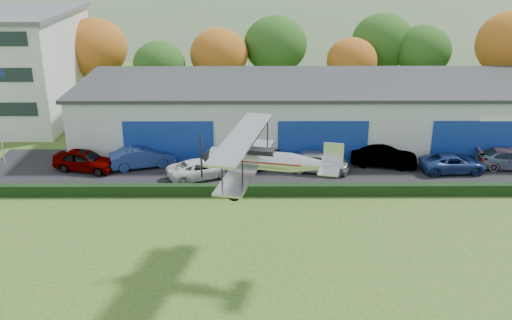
{
  "coord_description": "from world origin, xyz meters",
  "views": [
    {
      "loc": [
        -0.42,
        -20.34,
        16.76
      ],
      "look_at": [
        -0.26,
        10.76,
        4.74
      ],
      "focal_mm": 40.42,
      "sensor_mm": 36.0,
      "label": 1
    }
  ],
  "objects_px": {
    "car_0": "(85,160)",
    "car_6": "(453,163)",
    "car_3": "(271,157)",
    "car_2": "(201,169)",
    "car_7": "(511,159)",
    "car_4": "(318,162)",
    "car_5": "(384,156)",
    "biplane": "(263,158)",
    "hangar": "(315,111)",
    "car_1": "(142,157)"
  },
  "relations": [
    {
      "from": "car_2",
      "to": "car_6",
      "type": "distance_m",
      "value": 19.18
    },
    {
      "from": "car_4",
      "to": "hangar",
      "type": "bearing_deg",
      "value": 8.95
    },
    {
      "from": "car_4",
      "to": "car_6",
      "type": "relative_size",
      "value": 0.96
    },
    {
      "from": "car_5",
      "to": "car_6",
      "type": "bearing_deg",
      "value": -89.67
    },
    {
      "from": "car_4",
      "to": "biplane",
      "type": "height_order",
      "value": "biplane"
    },
    {
      "from": "hangar",
      "to": "car_3",
      "type": "bearing_deg",
      "value": -122.58
    },
    {
      "from": "car_7",
      "to": "biplane",
      "type": "relative_size",
      "value": 0.61
    },
    {
      "from": "car_6",
      "to": "car_7",
      "type": "bearing_deg",
      "value": -85.76
    },
    {
      "from": "car_4",
      "to": "car_0",
      "type": "bearing_deg",
      "value": 101.52
    },
    {
      "from": "hangar",
      "to": "car_1",
      "type": "height_order",
      "value": "hangar"
    },
    {
      "from": "car_3",
      "to": "car_2",
      "type": "bearing_deg",
      "value": 90.12
    },
    {
      "from": "car_0",
      "to": "car_1",
      "type": "xyz_separation_m",
      "value": [
        4.29,
        0.67,
        -0.01
      ]
    },
    {
      "from": "hangar",
      "to": "car_0",
      "type": "xyz_separation_m",
      "value": [
        -18.33,
        -7.19,
        -1.78
      ]
    },
    {
      "from": "hangar",
      "to": "car_4",
      "type": "height_order",
      "value": "hangar"
    },
    {
      "from": "car_2",
      "to": "car_5",
      "type": "height_order",
      "value": "car_5"
    },
    {
      "from": "car_6",
      "to": "biplane",
      "type": "bearing_deg",
      "value": 127.44
    },
    {
      "from": "car_2",
      "to": "car_0",
      "type": "bearing_deg",
      "value": 56.08
    },
    {
      "from": "hangar",
      "to": "car_7",
      "type": "xyz_separation_m",
      "value": [
        14.52,
        -6.89,
        -1.85
      ]
    },
    {
      "from": "car_3",
      "to": "car_5",
      "type": "distance_m",
      "value": 8.78
    },
    {
      "from": "car_4",
      "to": "car_5",
      "type": "relative_size",
      "value": 0.94
    },
    {
      "from": "car_3",
      "to": "car_7",
      "type": "xyz_separation_m",
      "value": [
        18.54,
        -0.6,
        0.03
      ]
    },
    {
      "from": "car_0",
      "to": "car_3",
      "type": "distance_m",
      "value": 14.33
    },
    {
      "from": "hangar",
      "to": "car_2",
      "type": "relative_size",
      "value": 8.16
    },
    {
      "from": "car_0",
      "to": "car_2",
      "type": "xyz_separation_m",
      "value": [
        9.01,
        -1.47,
        -0.13
      ]
    },
    {
      "from": "car_0",
      "to": "car_3",
      "type": "relative_size",
      "value": 0.97
    },
    {
      "from": "car_2",
      "to": "car_6",
      "type": "bearing_deg",
      "value": -111.44
    },
    {
      "from": "car_3",
      "to": "car_6",
      "type": "distance_m",
      "value": 13.91
    },
    {
      "from": "car_0",
      "to": "car_6",
      "type": "xyz_separation_m",
      "value": [
        28.15,
        -0.39,
        -0.14
      ]
    },
    {
      "from": "car_6",
      "to": "car_3",
      "type": "bearing_deg",
      "value": 80.49
    },
    {
      "from": "car_0",
      "to": "car_3",
      "type": "height_order",
      "value": "car_0"
    },
    {
      "from": "biplane",
      "to": "hangar",
      "type": "bearing_deg",
      "value": 89.64
    },
    {
      "from": "car_4",
      "to": "car_7",
      "type": "bearing_deg",
      "value": -74.92
    },
    {
      "from": "car_6",
      "to": "car_7",
      "type": "height_order",
      "value": "car_7"
    },
    {
      "from": "hangar",
      "to": "car_1",
      "type": "relative_size",
      "value": 8.17
    },
    {
      "from": "biplane",
      "to": "car_7",
      "type": "bearing_deg",
      "value": 48.34
    },
    {
      "from": "car_4",
      "to": "car_6",
      "type": "distance_m",
      "value": 10.31
    },
    {
      "from": "hangar",
      "to": "biplane",
      "type": "distance_m",
      "value": 21.53
    },
    {
      "from": "car_4",
      "to": "car_1",
      "type": "bearing_deg",
      "value": 98.34
    },
    {
      "from": "car_5",
      "to": "car_7",
      "type": "xyz_separation_m",
      "value": [
        9.76,
        -0.43,
        -0.07
      ]
    },
    {
      "from": "car_5",
      "to": "car_6",
      "type": "distance_m",
      "value": 5.19
    },
    {
      "from": "car_0",
      "to": "car_2",
      "type": "height_order",
      "value": "car_0"
    },
    {
      "from": "car_0",
      "to": "car_7",
      "type": "xyz_separation_m",
      "value": [
        32.85,
        0.3,
        -0.07
      ]
    },
    {
      "from": "car_1",
      "to": "car_5",
      "type": "height_order",
      "value": "car_5"
    },
    {
      "from": "car_7",
      "to": "car_2",
      "type": "bearing_deg",
      "value": 100.38
    },
    {
      "from": "car_3",
      "to": "car_7",
      "type": "bearing_deg",
      "value": -115.81
    },
    {
      "from": "car_0",
      "to": "car_4",
      "type": "distance_m",
      "value": 17.85
    },
    {
      "from": "hangar",
      "to": "car_0",
      "type": "bearing_deg",
      "value": -158.57
    },
    {
      "from": "car_2",
      "to": "car_4",
      "type": "height_order",
      "value": "car_4"
    },
    {
      "from": "hangar",
      "to": "car_7",
      "type": "bearing_deg",
      "value": -25.39
    },
    {
      "from": "car_6",
      "to": "biplane",
      "type": "relative_size",
      "value": 0.58
    }
  ]
}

